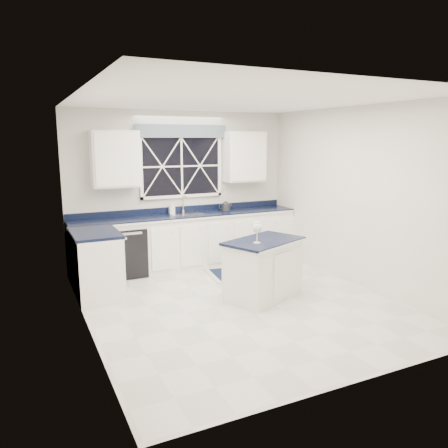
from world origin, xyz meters
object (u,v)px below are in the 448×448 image
kettle (226,206)px  island (263,269)px  soap_bottle (172,208)px  wine_glass (257,228)px  faucet (184,204)px  dishwasher (126,251)px

kettle → island: bearing=-91.0°
island → soap_bottle: bearing=84.1°
wine_glass → soap_bottle: soap_bottle is taller
faucet → soap_bottle: (-0.22, -0.02, -0.06)m
faucet → soap_bottle: faucet is taller
dishwasher → wine_glass: wine_glass is taller
island → soap_bottle: 2.25m
island → kettle: 2.11m
faucet → island: faucet is taller
island → wine_glass: wine_glass is taller
dishwasher → island: size_ratio=0.63×
kettle → wine_glass: wine_glass is taller
soap_bottle → island: bearing=-73.0°
island → soap_bottle: size_ratio=6.50×
dishwasher → faucet: bearing=10.0°
dishwasher → kettle: size_ratio=3.22×
kettle → faucet: bearing=-177.3°
faucet → kettle: faucet is taller
island → soap_bottle: soap_bottle is taller
kettle → soap_bottle: soap_bottle is taller
dishwasher → soap_bottle: soap_bottle is taller
wine_glass → faucet: bearing=95.9°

